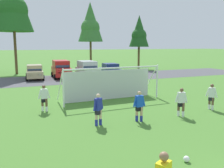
{
  "coord_description": "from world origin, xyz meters",
  "views": [
    {
      "loc": [
        -6.76,
        -3.33,
        4.04
      ],
      "look_at": [
        -0.98,
        10.43,
        1.67
      ],
      "focal_mm": 39.49,
      "sensor_mm": 36.0,
      "label": 1
    }
  ],
  "objects": [
    {
      "name": "tree_center_back",
      "position": [
        6.17,
        36.82,
        7.62
      ],
      "size": [
        4.15,
        4.15,
        11.08
      ],
      "color": "brown",
      "rests_on": "ground"
    },
    {
      "name": "player_trailing_back",
      "position": [
        -4.89,
        11.85,
        0.82
      ],
      "size": [
        0.74,
        0.33,
        1.64
      ],
      "color": "brown",
      "rests_on": "ground"
    },
    {
      "name": "tree_mid_right",
      "position": [
        13.94,
        34.11,
        6.19
      ],
      "size": [
        3.38,
        3.38,
        9.02
      ],
      "color": "brown",
      "rests_on": "ground"
    },
    {
      "name": "parked_car_slot_left",
      "position": [
        -0.81,
        27.17,
        1.11
      ],
      "size": [
        2.31,
        4.69,
        2.16
      ],
      "color": "red",
      "rests_on": "ground"
    },
    {
      "name": "parking_lot_strip",
      "position": [
        0.0,
        25.95,
        0.0
      ],
      "size": [
        52.0,
        8.4,
        0.01
      ],
      "primitive_type": "cube",
      "color": "#4C4C51",
      "rests_on": "ground"
    },
    {
      "name": "parked_car_slot_far_left",
      "position": [
        -4.0,
        27.02,
        0.88
      ],
      "size": [
        2.26,
        4.32,
        1.72
      ],
      "color": "tan",
      "rests_on": "ground"
    },
    {
      "name": "player_winger_right",
      "position": [
        2.15,
        7.73,
        0.82
      ],
      "size": [
        0.72,
        0.37,
        1.64
      ],
      "color": "brown",
      "rests_on": "ground"
    },
    {
      "name": "parked_car_slot_center",
      "position": [
        5.21,
        25.62,
        0.88
      ],
      "size": [
        2.2,
        4.28,
        1.72
      ],
      "color": "navy",
      "rests_on": "ground"
    },
    {
      "name": "soccer_ball",
      "position": [
        -1.24,
        3.09,
        0.11
      ],
      "size": [
        0.22,
        0.22,
        0.22
      ],
      "color": "white",
      "rests_on": "ground"
    },
    {
      "name": "ground_plane",
      "position": [
        0.0,
        15.0,
        0.0
      ],
      "size": [
        400.0,
        400.0,
        0.0
      ],
      "primitive_type": "plane",
      "color": "#477A2D"
    },
    {
      "name": "tree_mid_left",
      "position": [
        -5.79,
        33.79,
        9.71
      ],
      "size": [
        5.29,
        5.29,
        14.11
      ],
      "color": "brown",
      "rests_on": "ground"
    },
    {
      "name": "parked_car_slot_center_left",
      "position": [
        1.87,
        24.85,
        1.11
      ],
      "size": [
        2.24,
        4.65,
        2.16
      ],
      "color": "#B2B2BC",
      "rests_on": "ground"
    },
    {
      "name": "player_midfield_center",
      "position": [
        -2.73,
        8.05,
        0.82
      ],
      "size": [
        0.69,
        0.44,
        1.64
      ],
      "color": "beige",
      "rests_on": "ground"
    },
    {
      "name": "player_striker_near",
      "position": [
        -0.51,
        7.83,
        0.82
      ],
      "size": [
        0.74,
        0.28,
        1.64
      ],
      "color": "tan",
      "rests_on": "ground"
    },
    {
      "name": "player_defender_far",
      "position": [
        4.86,
        8.2,
        0.82
      ],
      "size": [
        0.48,
        0.67,
        1.64
      ],
      "color": "brown",
      "rests_on": "ground"
    },
    {
      "name": "soccer_goal",
      "position": [
        0.04,
        13.32,
        1.29
      ],
      "size": [
        7.49,
        2.21,
        2.57
      ],
      "color": "white",
      "rests_on": "ground"
    }
  ]
}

